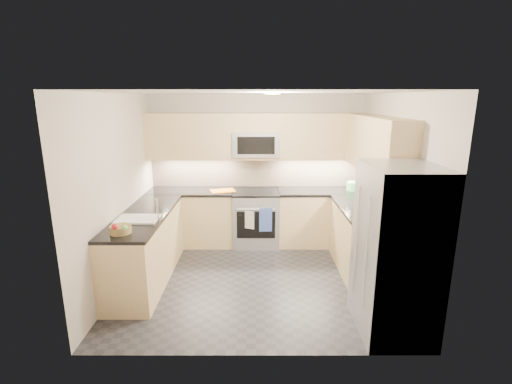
# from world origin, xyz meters

# --- Properties ---
(floor) EXTENTS (3.60, 3.20, 0.00)m
(floor) POSITION_xyz_m (0.00, 0.00, 0.00)
(floor) COLOR #24242A
(floor) RESTS_ON ground
(ceiling) EXTENTS (3.60, 3.20, 0.02)m
(ceiling) POSITION_xyz_m (0.00, 0.00, 2.50)
(ceiling) COLOR beige
(ceiling) RESTS_ON wall_back
(wall_back) EXTENTS (3.60, 0.02, 2.50)m
(wall_back) POSITION_xyz_m (0.00, 1.60, 1.25)
(wall_back) COLOR #BCB1A4
(wall_back) RESTS_ON floor
(wall_front) EXTENTS (3.60, 0.02, 2.50)m
(wall_front) POSITION_xyz_m (0.00, -1.60, 1.25)
(wall_front) COLOR #BCB1A4
(wall_front) RESTS_ON floor
(wall_left) EXTENTS (0.02, 3.20, 2.50)m
(wall_left) POSITION_xyz_m (-1.80, 0.00, 1.25)
(wall_left) COLOR #BCB1A4
(wall_left) RESTS_ON floor
(wall_right) EXTENTS (0.02, 3.20, 2.50)m
(wall_right) POSITION_xyz_m (1.80, 0.00, 1.25)
(wall_right) COLOR #BCB1A4
(wall_right) RESTS_ON floor
(base_cab_back_left) EXTENTS (1.42, 0.60, 0.90)m
(base_cab_back_left) POSITION_xyz_m (-1.09, 1.30, 0.45)
(base_cab_back_left) COLOR #DBBC84
(base_cab_back_left) RESTS_ON floor
(base_cab_back_right) EXTENTS (1.42, 0.60, 0.90)m
(base_cab_back_right) POSITION_xyz_m (1.09, 1.30, 0.45)
(base_cab_back_right) COLOR #DBBC84
(base_cab_back_right) RESTS_ON floor
(base_cab_right) EXTENTS (0.60, 1.70, 0.90)m
(base_cab_right) POSITION_xyz_m (1.50, 0.15, 0.45)
(base_cab_right) COLOR #DBBC84
(base_cab_right) RESTS_ON floor
(base_cab_peninsula) EXTENTS (0.60, 2.00, 0.90)m
(base_cab_peninsula) POSITION_xyz_m (-1.50, 0.00, 0.45)
(base_cab_peninsula) COLOR #DBBC84
(base_cab_peninsula) RESTS_ON floor
(countertop_back_left) EXTENTS (1.42, 0.63, 0.04)m
(countertop_back_left) POSITION_xyz_m (-1.09, 1.30, 0.92)
(countertop_back_left) COLOR black
(countertop_back_left) RESTS_ON base_cab_back_left
(countertop_back_right) EXTENTS (1.42, 0.63, 0.04)m
(countertop_back_right) POSITION_xyz_m (1.09, 1.30, 0.92)
(countertop_back_right) COLOR black
(countertop_back_right) RESTS_ON base_cab_back_right
(countertop_right) EXTENTS (0.63, 1.70, 0.04)m
(countertop_right) POSITION_xyz_m (1.50, 0.15, 0.92)
(countertop_right) COLOR black
(countertop_right) RESTS_ON base_cab_right
(countertop_peninsula) EXTENTS (0.63, 2.00, 0.04)m
(countertop_peninsula) POSITION_xyz_m (-1.50, 0.00, 0.92)
(countertop_peninsula) COLOR black
(countertop_peninsula) RESTS_ON base_cab_peninsula
(upper_cab_back) EXTENTS (3.60, 0.35, 0.75)m
(upper_cab_back) POSITION_xyz_m (0.00, 1.43, 1.83)
(upper_cab_back) COLOR #DBBC84
(upper_cab_back) RESTS_ON wall_back
(upper_cab_right) EXTENTS (0.35, 1.95, 0.75)m
(upper_cab_right) POSITION_xyz_m (1.62, 0.28, 1.83)
(upper_cab_right) COLOR #DBBC84
(upper_cab_right) RESTS_ON wall_right
(backsplash_back) EXTENTS (3.60, 0.01, 0.51)m
(backsplash_back) POSITION_xyz_m (0.00, 1.60, 1.20)
(backsplash_back) COLOR tan
(backsplash_back) RESTS_ON wall_back
(backsplash_right) EXTENTS (0.01, 2.30, 0.51)m
(backsplash_right) POSITION_xyz_m (1.80, 0.45, 1.20)
(backsplash_right) COLOR tan
(backsplash_right) RESTS_ON wall_right
(gas_range) EXTENTS (0.76, 0.65, 0.91)m
(gas_range) POSITION_xyz_m (0.00, 1.28, 0.46)
(gas_range) COLOR #A2A4AA
(gas_range) RESTS_ON floor
(range_cooktop) EXTENTS (0.76, 0.65, 0.03)m
(range_cooktop) POSITION_xyz_m (0.00, 1.28, 0.92)
(range_cooktop) COLOR black
(range_cooktop) RESTS_ON gas_range
(oven_door_glass) EXTENTS (0.62, 0.02, 0.45)m
(oven_door_glass) POSITION_xyz_m (0.00, 0.95, 0.45)
(oven_door_glass) COLOR black
(oven_door_glass) RESTS_ON gas_range
(oven_handle) EXTENTS (0.60, 0.02, 0.02)m
(oven_handle) POSITION_xyz_m (0.00, 0.93, 0.72)
(oven_handle) COLOR #B2B5BA
(oven_handle) RESTS_ON gas_range
(microwave) EXTENTS (0.76, 0.40, 0.40)m
(microwave) POSITION_xyz_m (0.00, 1.40, 1.70)
(microwave) COLOR #9EA0A6
(microwave) RESTS_ON upper_cab_back
(microwave_door) EXTENTS (0.60, 0.01, 0.28)m
(microwave_door) POSITION_xyz_m (0.00, 1.20, 1.70)
(microwave_door) COLOR black
(microwave_door) RESTS_ON microwave
(refrigerator) EXTENTS (0.70, 0.90, 1.80)m
(refrigerator) POSITION_xyz_m (1.45, -1.15, 0.90)
(refrigerator) COLOR #9EA1A6
(refrigerator) RESTS_ON floor
(fridge_handle_left) EXTENTS (0.02, 0.02, 1.20)m
(fridge_handle_left) POSITION_xyz_m (1.08, -1.33, 0.95)
(fridge_handle_left) COLOR #B2B5BA
(fridge_handle_left) RESTS_ON refrigerator
(fridge_handle_right) EXTENTS (0.02, 0.02, 1.20)m
(fridge_handle_right) POSITION_xyz_m (1.08, -0.97, 0.95)
(fridge_handle_right) COLOR #B2B5BA
(fridge_handle_right) RESTS_ON refrigerator
(sink_basin) EXTENTS (0.52, 0.38, 0.16)m
(sink_basin) POSITION_xyz_m (-1.50, -0.25, 0.88)
(sink_basin) COLOR white
(sink_basin) RESTS_ON base_cab_peninsula
(faucet) EXTENTS (0.03, 0.03, 0.28)m
(faucet) POSITION_xyz_m (-1.24, -0.25, 1.08)
(faucet) COLOR silver
(faucet) RESTS_ON countertop_peninsula
(utensil_bowl) EXTENTS (0.27, 0.27, 0.14)m
(utensil_bowl) POSITION_xyz_m (1.64, 1.29, 1.01)
(utensil_bowl) COLOR #53C35F
(utensil_bowl) RESTS_ON countertop_back_right
(cutting_board) EXTENTS (0.46, 0.37, 0.01)m
(cutting_board) POSITION_xyz_m (-0.55, 1.23, 0.95)
(cutting_board) COLOR orange
(cutting_board) RESTS_ON countertop_back_left
(fruit_basket) EXTENTS (0.28, 0.28, 0.09)m
(fruit_basket) POSITION_xyz_m (-1.54, -0.73, 0.98)
(fruit_basket) COLOR olive
(fruit_basket) RESTS_ON countertop_peninsula
(fruit_apple) EXTENTS (0.07, 0.07, 0.07)m
(fruit_apple) POSITION_xyz_m (-1.56, -0.84, 1.05)
(fruit_apple) COLOR red
(fruit_apple) RESTS_ON fruit_basket
(fruit_pear) EXTENTS (0.06, 0.06, 0.06)m
(fruit_pear) POSITION_xyz_m (-1.44, -0.87, 1.05)
(fruit_pear) COLOR #73C454
(fruit_pear) RESTS_ON fruit_basket
(dish_towel_check) EXTENTS (0.15, 0.07, 0.29)m
(dish_towel_check) POSITION_xyz_m (-0.10, 0.91, 0.55)
(dish_towel_check) COLOR white
(dish_towel_check) RESTS_ON oven_handle
(dish_towel_blue) EXTENTS (0.21, 0.03, 0.39)m
(dish_towel_blue) POSITION_xyz_m (0.15, 0.91, 0.55)
(dish_towel_blue) COLOR #364A95
(dish_towel_blue) RESTS_ON oven_handle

